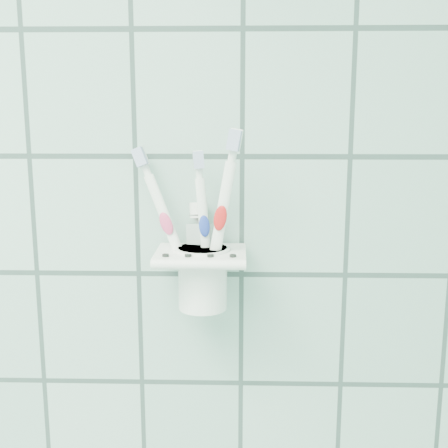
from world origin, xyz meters
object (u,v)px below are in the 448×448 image
(toothbrush_pink, at_px, (197,220))
(toothpaste_tube, at_px, (201,245))
(toothbrush_orange, at_px, (205,217))
(holder_bracket, at_px, (201,257))
(toothbrush_blue, at_px, (210,227))
(cup, at_px, (203,275))

(toothbrush_pink, bearing_deg, toothpaste_tube, 72.72)
(toothbrush_orange, bearing_deg, holder_bracket, 145.81)
(holder_bracket, xyz_separation_m, toothbrush_blue, (0.01, 0.00, 0.04))
(holder_bracket, xyz_separation_m, toothbrush_orange, (0.01, -0.01, 0.05))
(toothbrush_orange, bearing_deg, toothbrush_blue, 67.69)
(toothbrush_orange, height_order, toothpaste_tube, toothbrush_orange)
(toothbrush_blue, relative_size, toothpaste_tube, 1.49)
(holder_bracket, distance_m, toothpaste_tube, 0.02)
(toothbrush_pink, distance_m, toothpaste_tube, 0.04)
(toothbrush_orange, bearing_deg, toothbrush_pink, 157.51)
(toothbrush_blue, xyz_separation_m, toothpaste_tube, (-0.01, 0.01, -0.02))
(toothpaste_tube, bearing_deg, holder_bracket, -78.72)
(holder_bracket, distance_m, toothbrush_orange, 0.05)
(holder_bracket, xyz_separation_m, toothpaste_tube, (-0.00, 0.01, 0.01))
(cup, xyz_separation_m, toothbrush_blue, (0.01, -0.00, 0.06))
(holder_bracket, height_order, toothbrush_pink, toothbrush_pink)
(toothbrush_pink, xyz_separation_m, toothbrush_orange, (0.01, -0.01, 0.01))
(toothbrush_pink, distance_m, toothbrush_blue, 0.02)
(toothbrush_blue, distance_m, toothpaste_tube, 0.03)
(toothbrush_blue, relative_size, toothbrush_orange, 0.87)
(toothpaste_tube, bearing_deg, toothbrush_pink, -102.17)
(toothbrush_blue, bearing_deg, toothpaste_tube, 132.00)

